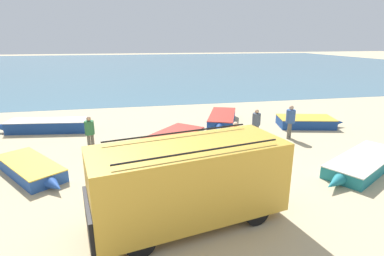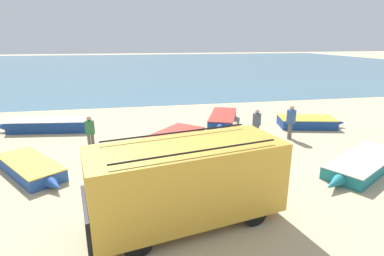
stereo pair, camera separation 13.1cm
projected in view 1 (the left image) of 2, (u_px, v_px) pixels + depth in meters
The scene contains 13 objects.
ground_plane at pixel (212, 167), 12.34m from camera, with size 200.00×200.00×0.00m, color tan.
sea_water at pixel (146, 64), 61.16m from camera, with size 120.00×80.00×0.01m, color #477084.
parked_van at pixel (188, 180), 8.33m from camera, with size 5.75×3.14×2.46m.
fishing_rowboat_0 at pixel (222, 119), 18.49m from camera, with size 2.77×4.67×0.58m.
fishing_rowboat_1 at pixel (31, 169), 11.53m from camera, with size 3.32×4.00×0.50m.
fishing_rowboat_2 at pixel (363, 163), 12.01m from camera, with size 5.14×3.51×0.51m.
fishing_rowboat_3 at pixel (307, 122), 17.90m from camera, with size 3.98×2.34×0.57m.
fishing_rowboat_4 at pixel (44, 126), 16.93m from camera, with size 5.34×1.79×0.66m.
fishing_rowboat_5 at pixel (168, 140), 14.77m from camera, with size 4.16×4.43×0.50m.
fisherman_0 at pixel (235, 137), 12.90m from camera, with size 0.44×0.44×1.68m.
fisherman_1 at pixel (90, 130), 13.85m from camera, with size 0.44×0.44×1.66m.
fisherman_2 at pixel (290, 119), 15.53m from camera, with size 0.47×0.47×1.78m.
fisherman_3 at pixel (256, 122), 15.40m from camera, with size 0.42×0.42×1.61m.
Camera 1 is at (-3.06, -10.97, 5.07)m, focal length 28.00 mm.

